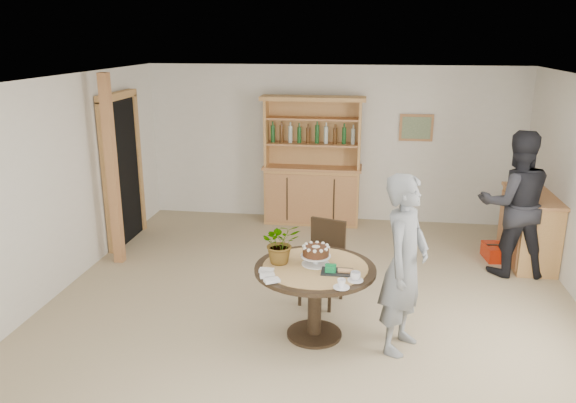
# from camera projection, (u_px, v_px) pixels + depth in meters

# --- Properties ---
(ground) EXTENTS (7.00, 7.00, 0.00)m
(ground) POSITION_uv_depth(u_px,v_px,m) (309.00, 317.00, 6.09)
(ground) COLOR tan
(ground) RESTS_ON ground
(room_shell) EXTENTS (6.04, 7.04, 2.52)m
(room_shell) POSITION_uv_depth(u_px,v_px,m) (311.00, 160.00, 5.60)
(room_shell) COLOR white
(room_shell) RESTS_ON ground
(doorway) EXTENTS (0.13, 1.10, 2.18)m
(doorway) POSITION_uv_depth(u_px,v_px,m) (122.00, 168.00, 8.08)
(doorway) COLOR black
(doorway) RESTS_ON ground
(pine_post) EXTENTS (0.12, 0.12, 2.50)m
(pine_post) POSITION_uv_depth(u_px,v_px,m) (112.00, 171.00, 7.24)
(pine_post) COLOR #B57E4C
(pine_post) RESTS_ON ground
(hutch) EXTENTS (1.62, 0.54, 2.04)m
(hutch) POSITION_uv_depth(u_px,v_px,m) (312.00, 181.00, 9.01)
(hutch) COLOR tan
(hutch) RESTS_ON ground
(sideboard) EXTENTS (0.54, 1.26, 0.94)m
(sideboard) POSITION_uv_depth(u_px,v_px,m) (529.00, 228.00, 7.48)
(sideboard) COLOR tan
(sideboard) RESTS_ON ground
(dining_table) EXTENTS (1.20, 1.20, 0.76)m
(dining_table) POSITION_uv_depth(u_px,v_px,m) (315.00, 281.00, 5.55)
(dining_table) COLOR black
(dining_table) RESTS_ON ground
(dining_chair) EXTENTS (0.53, 0.53, 0.95)m
(dining_chair) POSITION_uv_depth(u_px,v_px,m) (324.00, 256.00, 6.35)
(dining_chair) COLOR black
(dining_chair) RESTS_ON ground
(birthday_cake) EXTENTS (0.30, 0.30, 0.20)m
(birthday_cake) POSITION_uv_depth(u_px,v_px,m) (316.00, 253.00, 5.52)
(birthday_cake) COLOR white
(birthday_cake) RESTS_ON dining_table
(flower_vase) EXTENTS (0.47, 0.44, 0.42)m
(flower_vase) POSITION_uv_depth(u_px,v_px,m) (281.00, 243.00, 5.55)
(flower_vase) COLOR #3F7233
(flower_vase) RESTS_ON dining_table
(gift_tray) EXTENTS (0.30, 0.20, 0.08)m
(gift_tray) POSITION_uv_depth(u_px,v_px,m) (336.00, 270.00, 5.36)
(gift_tray) COLOR black
(gift_tray) RESTS_ON dining_table
(coffee_cup_a) EXTENTS (0.15, 0.15, 0.09)m
(coffee_cup_a) POSITION_uv_depth(u_px,v_px,m) (355.00, 277.00, 5.18)
(coffee_cup_a) COLOR white
(coffee_cup_a) RESTS_ON dining_table
(coffee_cup_b) EXTENTS (0.15, 0.15, 0.08)m
(coffee_cup_b) POSITION_uv_depth(u_px,v_px,m) (341.00, 284.00, 5.03)
(coffee_cup_b) COLOR white
(coffee_cup_b) RESTS_ON dining_table
(napkins) EXTENTS (0.24, 0.33, 0.03)m
(napkins) POSITION_uv_depth(u_px,v_px,m) (269.00, 275.00, 5.26)
(napkins) COLOR white
(napkins) RESTS_ON dining_table
(teen_boy) EXTENTS (0.64, 0.75, 1.75)m
(teen_boy) POSITION_uv_depth(u_px,v_px,m) (404.00, 264.00, 5.27)
(teen_boy) COLOR slate
(teen_boy) RESTS_ON ground
(adult_person) EXTENTS (0.95, 0.77, 1.85)m
(adult_person) POSITION_uv_depth(u_px,v_px,m) (515.00, 204.00, 6.98)
(adult_person) COLOR black
(adult_person) RESTS_ON ground
(red_suitcase) EXTENTS (0.64, 0.47, 0.21)m
(red_suitcase) POSITION_uv_depth(u_px,v_px,m) (507.00, 252.00, 7.65)
(red_suitcase) COLOR red
(red_suitcase) RESTS_ON ground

